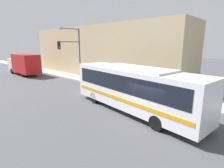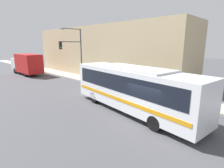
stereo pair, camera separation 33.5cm
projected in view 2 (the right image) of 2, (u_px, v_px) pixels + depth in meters
name	position (u px, v px, depth m)	size (l,w,h in m)	color
ground_plane	(147.00, 123.00, 10.98)	(120.00, 120.00, 0.00)	#47474C
sidewalk	(63.00, 74.00, 28.59)	(2.55, 70.00, 0.16)	#A8A399
building_facade	(102.00, 52.00, 27.38)	(6.00, 28.02, 7.42)	tan
city_bus	(132.00, 86.00, 12.54)	(3.91, 11.01, 3.27)	silver
delivery_truck	(27.00, 64.00, 28.30)	(2.39, 7.71, 3.30)	#B21919
fire_hydrant	(142.00, 89.00, 17.10)	(0.27, 0.36, 0.78)	gold
traffic_light_pole	(74.00, 53.00, 22.49)	(3.28, 0.35, 5.13)	#47474C
parking_meter	(112.00, 79.00, 19.76)	(0.14, 0.14, 1.25)	#47474C
street_lamp	(78.00, 49.00, 23.04)	(3.04, 0.28, 6.67)	#47474C
pedestrian_near_corner	(94.00, 74.00, 22.73)	(0.34, 0.34, 1.68)	#23283D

